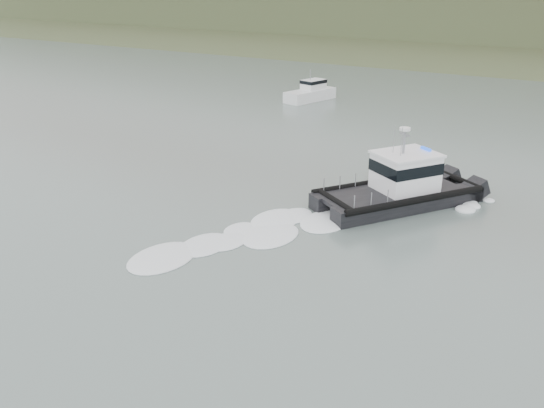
# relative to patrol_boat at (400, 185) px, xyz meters

# --- Properties ---
(ground) EXTENTS (400.00, 400.00, 0.00)m
(ground) POSITION_rel_patrol_boat_xyz_m (-3.39, -16.92, -1.29)
(ground) COLOR #566660
(ground) RESTS_ON ground
(patrol_boat) EXTENTS (9.07, 11.03, 5.17)m
(patrol_boat) POSITION_rel_patrol_boat_xyz_m (0.00, 0.00, 0.00)
(patrol_boat) COLOR black
(patrol_boat) RESTS_ON ground
(motorboat) EXTENTS (3.74, 6.98, 3.65)m
(motorboat) POSITION_rel_patrol_boat_xyz_m (-20.52, 26.68, -0.38)
(motorboat) COLOR white
(motorboat) RESTS_ON ground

